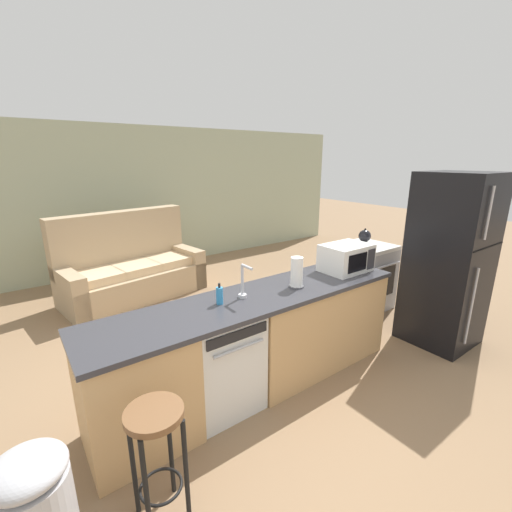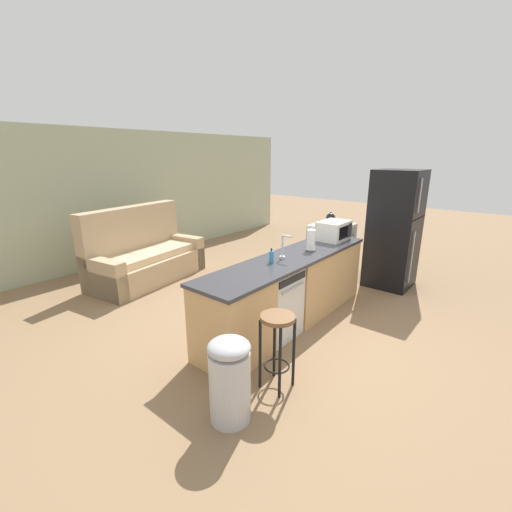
# 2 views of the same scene
# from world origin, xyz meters

# --- Properties ---
(ground_plane) EXTENTS (24.00, 24.00, 0.00)m
(ground_plane) POSITION_xyz_m (0.00, 0.00, 0.00)
(ground_plane) COLOR #896B4C
(wall_back) EXTENTS (10.00, 0.06, 2.60)m
(wall_back) POSITION_xyz_m (0.30, 4.20, 1.30)
(wall_back) COLOR #A8B293
(wall_back) RESTS_ON ground_plane
(kitchen_counter) EXTENTS (2.94, 0.66, 0.90)m
(kitchen_counter) POSITION_xyz_m (0.24, 0.00, 0.42)
(kitchen_counter) COLOR tan
(kitchen_counter) RESTS_ON ground_plane
(dishwasher) EXTENTS (0.58, 0.61, 0.84)m
(dishwasher) POSITION_xyz_m (-0.25, -0.00, 0.42)
(dishwasher) COLOR silver
(dishwasher) RESTS_ON ground_plane
(stove_range) EXTENTS (0.76, 0.68, 0.90)m
(stove_range) POSITION_xyz_m (2.35, 0.55, 0.45)
(stove_range) COLOR #A8AAB2
(stove_range) RESTS_ON ground_plane
(refrigerator) EXTENTS (0.72, 0.73, 1.90)m
(refrigerator) POSITION_xyz_m (2.35, -0.55, 0.95)
(refrigerator) COLOR black
(refrigerator) RESTS_ON ground_plane
(microwave) EXTENTS (0.50, 0.37, 0.28)m
(microwave) POSITION_xyz_m (1.29, -0.00, 1.04)
(microwave) COLOR white
(microwave) RESTS_ON kitchen_counter
(sink_faucet) EXTENTS (0.07, 0.18, 0.30)m
(sink_faucet) POSITION_xyz_m (0.02, 0.02, 1.03)
(sink_faucet) COLOR silver
(sink_faucet) RESTS_ON kitchen_counter
(paper_towel_roll) EXTENTS (0.14, 0.14, 0.28)m
(paper_towel_roll) POSITION_xyz_m (0.55, -0.05, 1.04)
(paper_towel_roll) COLOR #4C4C51
(paper_towel_roll) RESTS_ON kitchen_counter
(soap_bottle) EXTENTS (0.06, 0.06, 0.18)m
(soap_bottle) POSITION_xyz_m (-0.20, 0.04, 0.97)
(soap_bottle) COLOR #338CCC
(soap_bottle) RESTS_ON kitchen_counter
(kettle) EXTENTS (0.21, 0.17, 0.19)m
(kettle) POSITION_xyz_m (2.52, 0.68, 0.99)
(kettle) COLOR black
(kettle) RESTS_ON stove_range
(bar_stool) EXTENTS (0.32, 0.32, 0.74)m
(bar_stool) POSITION_xyz_m (-1.01, -0.64, 0.54)
(bar_stool) COLOR brown
(bar_stool) RESTS_ON ground_plane
(trash_bin) EXTENTS (0.35, 0.35, 0.74)m
(trash_bin) POSITION_xyz_m (-1.59, -0.58, 0.38)
(trash_bin) COLOR #B7B7BC
(trash_bin) RESTS_ON ground_plane
(couch) EXTENTS (2.11, 1.20, 1.27)m
(couch) POSITION_xyz_m (-0.10, 2.90, 0.39)
(couch) COLOR tan
(couch) RESTS_ON ground_plane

